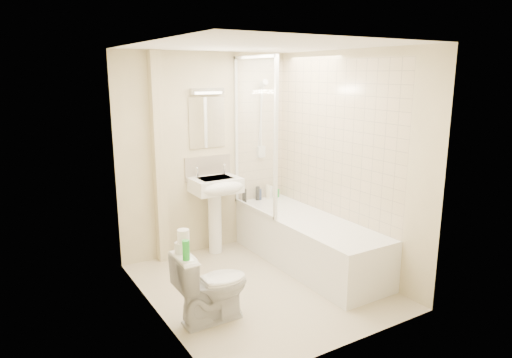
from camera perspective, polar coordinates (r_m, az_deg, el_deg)
floor at (r=4.86m, az=0.65°, el=-13.22°), size 2.50×2.50×0.00m
wall_back at (r=5.54m, az=-6.19°, el=3.11°), size 2.20×0.02×2.40m
wall_left at (r=4.00m, az=-12.80°, el=-1.04°), size 0.02×2.50×2.40m
wall_right at (r=5.11m, az=11.21°, el=2.10°), size 0.02×2.50×2.40m
ceiling at (r=4.36m, az=0.74°, el=16.33°), size 2.20×2.50×0.02m
tile_back at (r=5.85m, az=0.50°, el=5.94°), size 0.70×0.01×1.75m
tile_right at (r=5.22m, az=9.74°, el=4.88°), size 0.01×2.10×1.75m
pipe_boxing at (r=5.25m, az=-12.04°, el=2.35°), size 0.12×0.12×2.40m
splashback at (r=5.56m, az=-6.02°, el=1.38°), size 0.60×0.02×0.30m
mirror at (r=5.48m, az=-6.14°, el=7.01°), size 0.46×0.01×0.60m
strip_light at (r=5.43m, az=-6.14°, el=10.88°), size 0.42×0.07×0.07m
bathtub at (r=5.29m, az=6.47°, el=-7.63°), size 0.70×2.10×0.55m
shower_screen at (r=5.29m, az=-0.21°, el=5.46°), size 0.04×0.92×1.80m
shower_fixture at (r=5.79m, az=0.72°, el=7.08°), size 0.10×0.16×0.99m
pedestal_sink at (r=5.43m, az=-4.92°, el=-1.87°), size 0.56×0.50×1.08m
bottle_black_a at (r=5.79m, az=-1.47°, el=-2.09°), size 0.06×0.06×0.17m
bottle_black_b at (r=5.89m, az=0.21°, el=-1.80°), size 0.05×0.05×0.18m
bottle_blue at (r=5.91m, az=0.45°, el=-1.94°), size 0.05×0.05×0.14m
bottle_cream at (r=5.97m, az=1.48°, el=-1.58°), size 0.05×0.05×0.18m
bottle_white_b at (r=6.00m, az=1.84°, el=-1.63°), size 0.06×0.06×0.16m
bottle_green at (r=6.05m, az=2.59°, el=-1.77°), size 0.07×0.07×0.10m
toilet at (r=4.14m, az=-5.52°, el=-13.07°), size 0.38×0.66×0.67m
toilet_roll_lower at (r=3.95m, az=-9.43°, el=-8.46°), size 0.10×0.10×0.09m
toilet_roll_upper at (r=3.92m, az=-9.07°, el=-7.04°), size 0.10×0.10×0.11m
green_bottle at (r=3.78m, az=-8.74°, el=-8.79°), size 0.06×0.06×0.17m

